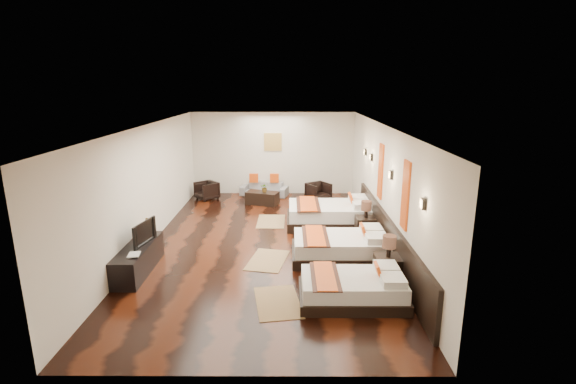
{
  "coord_description": "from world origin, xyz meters",
  "views": [
    {
      "loc": [
        0.57,
        -9.46,
        3.71
      ],
      "look_at": [
        0.53,
        0.65,
        1.1
      ],
      "focal_mm": 26.16,
      "sensor_mm": 36.0,
      "label": 1
    }
  ],
  "objects_px": {
    "bed_near": "(354,288)",
    "bed_mid": "(341,247)",
    "armchair_right": "(318,192)",
    "table_plant": "(265,187)",
    "tv_console": "(138,259)",
    "figurine": "(147,226)",
    "book": "(128,255)",
    "nightstand_b": "(365,225)",
    "coffee_table": "(262,198)",
    "tv": "(141,232)",
    "nightstand_a": "(388,266)",
    "bed_far": "(331,214)",
    "sofa": "(264,189)",
    "armchair_left": "(207,191)"
  },
  "relations": [
    {
      "from": "book",
      "to": "figurine",
      "type": "bearing_deg",
      "value": 90.0
    },
    {
      "from": "book",
      "to": "figurine",
      "type": "height_order",
      "value": "figurine"
    },
    {
      "from": "armchair_left",
      "to": "bed_mid",
      "type": "bearing_deg",
      "value": -3.1
    },
    {
      "from": "nightstand_b",
      "to": "book",
      "type": "bearing_deg",
      "value": -153.68
    },
    {
      "from": "figurine",
      "to": "armchair_right",
      "type": "bearing_deg",
      "value": 49.28
    },
    {
      "from": "bed_near",
      "to": "table_plant",
      "type": "height_order",
      "value": "bed_near"
    },
    {
      "from": "figurine",
      "to": "coffee_table",
      "type": "distance_m",
      "value": 4.85
    },
    {
      "from": "bed_near",
      "to": "figurine",
      "type": "bearing_deg",
      "value": 156.23
    },
    {
      "from": "tv_console",
      "to": "sofa",
      "type": "distance_m",
      "value": 6.4
    },
    {
      "from": "nightstand_a",
      "to": "nightstand_b",
      "type": "distance_m",
      "value": 2.43
    },
    {
      "from": "nightstand_a",
      "to": "bed_far",
      "type": "bearing_deg",
      "value": 102.35
    },
    {
      "from": "tv",
      "to": "nightstand_b",
      "type": "bearing_deg",
      "value": -58.22
    },
    {
      "from": "tv",
      "to": "figurine",
      "type": "height_order",
      "value": "tv"
    },
    {
      "from": "bed_far",
      "to": "nightstand_b",
      "type": "relative_size",
      "value": 2.46
    },
    {
      "from": "nightstand_b",
      "to": "table_plant",
      "type": "distance_m",
      "value": 4.01
    },
    {
      "from": "nightstand_b",
      "to": "book",
      "type": "height_order",
      "value": "nightstand_b"
    },
    {
      "from": "book",
      "to": "bed_mid",
      "type": "bearing_deg",
      "value": 15.29
    },
    {
      "from": "bed_mid",
      "to": "armchair_left",
      "type": "relative_size",
      "value": 3.2
    },
    {
      "from": "bed_mid",
      "to": "figurine",
      "type": "relative_size",
      "value": 5.64
    },
    {
      "from": "bed_far",
      "to": "tv_console",
      "type": "distance_m",
      "value": 5.12
    },
    {
      "from": "table_plant",
      "to": "nightstand_a",
      "type": "bearing_deg",
      "value": -63.87
    },
    {
      "from": "bed_near",
      "to": "nightstand_b",
      "type": "bearing_deg",
      "value": 76.51
    },
    {
      "from": "bed_mid",
      "to": "armchair_right",
      "type": "bearing_deg",
      "value": 92.32
    },
    {
      "from": "book",
      "to": "coffee_table",
      "type": "height_order",
      "value": "book"
    },
    {
      "from": "bed_near",
      "to": "tv_console",
      "type": "xyz_separation_m",
      "value": [
        -4.19,
        1.18,
        0.03
      ]
    },
    {
      "from": "nightstand_a",
      "to": "nightstand_b",
      "type": "bearing_deg",
      "value": 90.0
    },
    {
      "from": "bed_near",
      "to": "bed_far",
      "type": "bearing_deg",
      "value": 89.92
    },
    {
      "from": "tv_console",
      "to": "figurine",
      "type": "xyz_separation_m",
      "value": [
        0.0,
        0.67,
        0.46
      ]
    },
    {
      "from": "bed_mid",
      "to": "tv",
      "type": "bearing_deg",
      "value": -172.95
    },
    {
      "from": "bed_near",
      "to": "armchair_right",
      "type": "bearing_deg",
      "value": 91.64
    },
    {
      "from": "tv_console",
      "to": "coffee_table",
      "type": "distance_m",
      "value": 5.42
    },
    {
      "from": "bed_near",
      "to": "bed_mid",
      "type": "height_order",
      "value": "bed_mid"
    },
    {
      "from": "figurine",
      "to": "table_plant",
      "type": "xyz_separation_m",
      "value": [
        2.29,
        4.27,
        -0.19
      ]
    },
    {
      "from": "tv",
      "to": "armchair_right",
      "type": "distance_m",
      "value": 6.54
    },
    {
      "from": "nightstand_b",
      "to": "armchair_right",
      "type": "distance_m",
      "value": 3.5
    },
    {
      "from": "tv_console",
      "to": "tv",
      "type": "height_order",
      "value": "tv"
    },
    {
      "from": "tv",
      "to": "armchair_right",
      "type": "relative_size",
      "value": 1.24
    },
    {
      "from": "nightstand_a",
      "to": "armchair_right",
      "type": "bearing_deg",
      "value": 99.18
    },
    {
      "from": "table_plant",
      "to": "book",
      "type": "bearing_deg",
      "value": -112.81
    },
    {
      "from": "bed_near",
      "to": "armchair_left",
      "type": "relative_size",
      "value": 2.84
    },
    {
      "from": "nightstand_a",
      "to": "tv_console",
      "type": "relative_size",
      "value": 0.53
    },
    {
      "from": "bed_near",
      "to": "bed_far",
      "type": "relative_size",
      "value": 0.8
    },
    {
      "from": "sofa",
      "to": "coffee_table",
      "type": "bearing_deg",
      "value": -77.13
    },
    {
      "from": "bed_near",
      "to": "bed_mid",
      "type": "relative_size",
      "value": 0.89
    },
    {
      "from": "table_plant",
      "to": "figurine",
      "type": "bearing_deg",
      "value": -118.14
    },
    {
      "from": "figurine",
      "to": "coffee_table",
      "type": "relative_size",
      "value": 0.37
    },
    {
      "from": "coffee_table",
      "to": "tv",
      "type": "bearing_deg",
      "value": -114.1
    },
    {
      "from": "book",
      "to": "armchair_left",
      "type": "xyz_separation_m",
      "value": [
        0.33,
        6.01,
        -0.27
      ]
    },
    {
      "from": "bed_mid",
      "to": "nightstand_b",
      "type": "height_order",
      "value": "nightstand_b"
    },
    {
      "from": "tv_console",
      "to": "figurine",
      "type": "relative_size",
      "value": 4.87
    }
  ]
}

